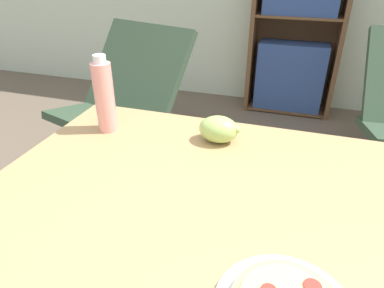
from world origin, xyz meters
The scene contains 5 objects.
dining_table centered at (-0.09, 0.02, 0.66)m, with size 1.29×0.86×0.76m.
grape_bunch centered at (-0.19, 0.30, 0.81)m, with size 0.13×0.10×0.08m.
drink_bottle centered at (-0.57, 0.27, 0.88)m, with size 0.06×0.06×0.26m.
lounge_chair_near centered at (-1.04, 1.18, 0.29)m, with size 0.87×0.93×0.88m.
bookshelf centered at (-0.04, 2.44, 0.76)m, with size 0.74×0.32×1.66m.
Camera 1 is at (0.01, -0.64, 1.30)m, focal length 32.00 mm.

